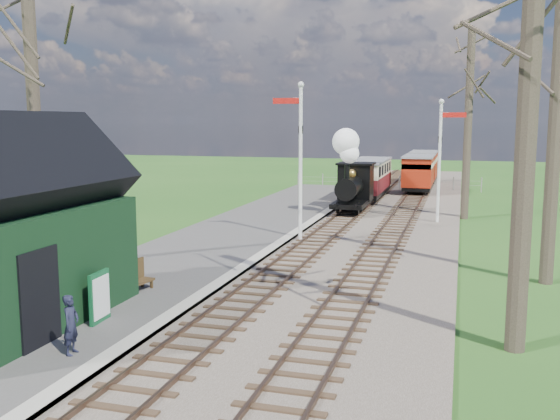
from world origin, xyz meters
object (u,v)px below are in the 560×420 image
(semaphore_near, at_px, (299,150))
(coach, at_px, (369,177))
(semaphore_far, at_px, (441,152))
(person, at_px, (71,325))
(station_shed, at_px, (8,234))
(red_carriage_b, at_px, (424,167))
(sign_board, at_px, (100,297))
(locomotive, at_px, (352,177))
(bench, at_px, (129,278))
(red_carriage_a, at_px, (418,173))

(semaphore_near, height_order, coach, semaphore_near)
(semaphore_far, height_order, person, semaphore_far)
(station_shed, xyz_separation_m, red_carriage_b, (6.90, 35.52, -0.87))
(coach, bearing_deg, station_shed, -99.46)
(sign_board, relative_size, person, 0.98)
(person, bearing_deg, locomotive, -12.24)
(sign_board, height_order, bench, sign_board)
(red_carriage_a, distance_m, red_carriage_b, 5.50)
(station_shed, xyz_separation_m, person, (2.37, -1.21, -1.47))
(station_shed, height_order, person, station_shed)
(coach, distance_m, person, 27.08)
(red_carriage_b, bearing_deg, locomotive, -99.40)
(semaphore_near, bearing_deg, bench, -104.65)
(semaphore_far, xyz_separation_m, red_carriage_a, (-1.77, 12.01, -1.96))
(semaphore_far, distance_m, red_carriage_a, 12.30)
(semaphore_far, relative_size, red_carriage_b, 1.22)
(red_carriage_a, bearing_deg, station_shed, -102.94)
(red_carriage_b, bearing_deg, station_shed, -100.99)
(station_shed, distance_m, sign_board, 2.44)
(sign_board, bearing_deg, semaphore_far, 68.37)
(semaphore_near, bearing_deg, sign_board, -98.66)
(semaphore_near, bearing_deg, locomotive, 84.41)
(coach, height_order, sign_board, coach)
(locomotive, height_order, sign_board, locomotive)
(locomotive, height_order, bench, locomotive)
(locomotive, relative_size, red_carriage_b, 0.89)
(sign_board, xyz_separation_m, person, (0.56, -1.90, 0.01))
(red_carriage_a, bearing_deg, semaphore_far, -81.60)
(station_shed, bearing_deg, semaphore_near, 73.62)
(bench, distance_m, person, 4.43)
(person, bearing_deg, red_carriage_b, -14.04)
(coach, height_order, red_carriage_b, coach)
(semaphore_far, xyz_separation_m, bench, (-7.48, -14.95, -2.76))
(bench, height_order, person, person)
(station_shed, relative_size, red_carriage_a, 1.34)
(semaphore_near, distance_m, bench, 9.73)
(semaphore_far, height_order, bench, semaphore_far)
(locomotive, xyz_separation_m, red_carriage_b, (2.61, 15.78, -0.55))
(station_shed, distance_m, locomotive, 20.19)
(red_carriage_a, relative_size, person, 3.94)
(person, bearing_deg, sign_board, 9.46)
(semaphore_near, bearing_deg, coach, 86.81)
(red_carriage_b, relative_size, person, 3.94)
(locomotive, xyz_separation_m, person, (-1.92, -20.95, -1.15))
(station_shed, relative_size, semaphore_far, 1.10)
(semaphore_near, xyz_separation_m, red_carriage_b, (3.37, 23.51, -2.23))
(coach, xyz_separation_m, red_carriage_b, (2.60, 9.72, -0.04))
(red_carriage_b, height_order, sign_board, red_carriage_b)
(sign_board, bearing_deg, semaphore_near, 81.34)
(semaphore_near, distance_m, coach, 13.98)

